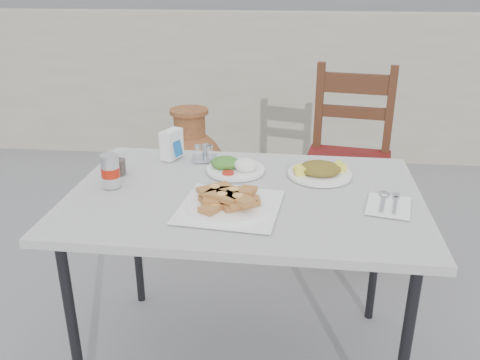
# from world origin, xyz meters

# --- Properties ---
(ground) EXTENTS (80.00, 80.00, 0.00)m
(ground) POSITION_xyz_m (0.00, 0.00, 0.00)
(ground) COLOR slate
(ground) RESTS_ON ground
(cafe_table) EXTENTS (1.28, 0.88, 0.77)m
(cafe_table) POSITION_xyz_m (-0.16, -0.08, 0.72)
(cafe_table) COLOR black
(cafe_table) RESTS_ON ground
(pide_plate) EXTENTS (0.37, 0.37, 0.07)m
(pide_plate) POSITION_xyz_m (-0.20, -0.21, 0.80)
(pide_plate) COLOR white
(pide_plate) RESTS_ON cafe_table
(salad_rice_plate) EXTENTS (0.23, 0.23, 0.06)m
(salad_rice_plate) POSITION_xyz_m (-0.22, 0.12, 0.79)
(salad_rice_plate) COLOR white
(salad_rice_plate) RESTS_ON cafe_table
(salad_chopped_plate) EXTENTS (0.25, 0.25, 0.05)m
(salad_chopped_plate) POSITION_xyz_m (0.11, 0.10, 0.79)
(salad_chopped_plate) COLOR white
(salad_chopped_plate) RESTS_ON cafe_table
(soda_can) EXTENTS (0.07, 0.07, 0.12)m
(soda_can) POSITION_xyz_m (-0.66, -0.09, 0.83)
(soda_can) COLOR silver
(soda_can) RESTS_ON cafe_table
(cola_glass) EXTENTS (0.07, 0.07, 0.09)m
(cola_glass) POSITION_xyz_m (-0.67, 0.04, 0.81)
(cola_glass) COLOR white
(cola_glass) RESTS_ON cafe_table
(napkin_holder) EXTENTS (0.09, 0.11, 0.12)m
(napkin_holder) POSITION_xyz_m (-0.50, 0.24, 0.83)
(napkin_holder) COLOR white
(napkin_holder) RESTS_ON cafe_table
(condiment_caddy) EXTENTS (0.11, 0.09, 0.07)m
(condiment_caddy) POSITION_xyz_m (-0.36, 0.23, 0.80)
(condiment_caddy) COLOR silver
(condiment_caddy) RESTS_ON cafe_table
(cutlery_napkin) EXTENTS (0.18, 0.21, 0.01)m
(cutlery_napkin) POSITION_xyz_m (0.34, -0.14, 0.78)
(cutlery_napkin) COLOR white
(cutlery_napkin) RESTS_ON cafe_table
(chair) EXTENTS (0.53, 0.53, 1.04)m
(chair) POSITION_xyz_m (0.32, 0.95, 0.54)
(chair) COLOR #351F0E
(chair) RESTS_ON ground
(terracotta_urn) EXTENTS (0.44, 0.44, 0.76)m
(terracotta_urn) POSITION_xyz_m (-0.60, 1.08, 0.35)
(terracotta_urn) COLOR brown
(terracotta_urn) RESTS_ON ground
(back_wall) EXTENTS (6.00, 0.25, 1.20)m
(back_wall) POSITION_xyz_m (0.00, 2.50, 0.60)
(back_wall) COLOR #A79F8B
(back_wall) RESTS_ON ground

